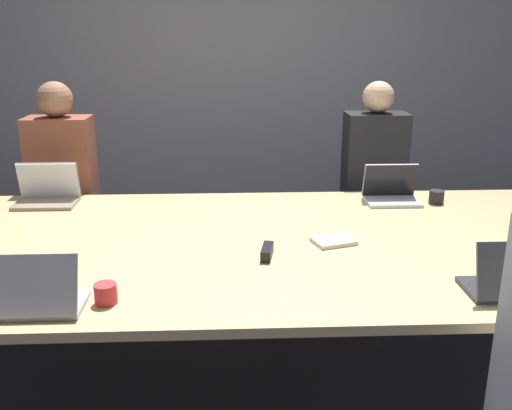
{
  "coord_description": "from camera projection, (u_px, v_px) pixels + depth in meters",
  "views": [
    {
      "loc": [
        -0.02,
        -2.56,
        1.75
      ],
      "look_at": [
        0.1,
        0.1,
        0.92
      ],
      "focal_mm": 40.0,
      "sensor_mm": 36.0,
      "label": 1
    }
  ],
  "objects": [
    {
      "name": "curtain_wall",
      "position": [
        232.0,
        71.0,
        4.71
      ],
      "size": [
        12.0,
        0.06,
        2.8
      ],
      "color": "#9999A3",
      "rests_on": "ground_plane"
    },
    {
      "name": "conference_table",
      "position": [
        236.0,
        251.0,
        2.75
      ],
      "size": [
        3.51,
        1.67,
        0.77
      ],
      "color": "#D6B77F",
      "rests_on": "ground_plane"
    },
    {
      "name": "cup_far_right",
      "position": [
        437.0,
        197.0,
        3.31
      ],
      "size": [
        0.09,
        0.09,
        0.08
      ],
      "color": "#232328",
      "rests_on": "conference_table"
    },
    {
      "name": "notebook",
      "position": [
        334.0,
        241.0,
        2.71
      ],
      "size": [
        0.22,
        0.19,
        0.02
      ],
      "rotation": [
        0.0,
        0.0,
        0.31
      ],
      "color": "silver",
      "rests_on": "conference_table"
    },
    {
      "name": "person_far_left",
      "position": [
        65.0,
        197.0,
        3.68
      ],
      "size": [
        0.4,
        0.24,
        1.44
      ],
      "color": "#2D2D38",
      "rests_on": "ground_plane"
    },
    {
      "name": "laptop_far_right",
      "position": [
        391.0,
        191.0,
        3.34
      ],
      "size": [
        0.31,
        0.22,
        0.22
      ],
      "color": "silver",
      "rests_on": "conference_table"
    },
    {
      "name": "cup_near_left",
      "position": [
        106.0,
        294.0,
        2.11
      ],
      "size": [
        0.08,
        0.08,
        0.08
      ],
      "color": "red",
      "rests_on": "conference_table"
    },
    {
      "name": "ground_plane",
      "position": [
        238.0,
        379.0,
        2.96
      ],
      "size": [
        24.0,
        24.0,
        0.0
      ],
      "primitive_type": "plane",
      "color": "#2D2D38"
    },
    {
      "name": "laptop_near_right",
      "position": [
        510.0,
        280.0,
        2.16
      ],
      "size": [
        0.31,
        0.23,
        0.23
      ],
      "rotation": [
        0.0,
        0.0,
        3.14
      ],
      "color": "#333338",
      "rests_on": "conference_table"
    },
    {
      "name": "laptop_far_left",
      "position": [
        47.0,
        192.0,
        3.31
      ],
      "size": [
        0.35,
        0.23,
        0.24
      ],
      "color": "gray",
      "rests_on": "conference_table"
    },
    {
      "name": "stapler",
      "position": [
        267.0,
        252.0,
        2.54
      ],
      "size": [
        0.07,
        0.16,
        0.05
      ],
      "rotation": [
        0.0,
        0.0,
        -0.18
      ],
      "color": "black",
      "rests_on": "conference_table"
    },
    {
      "name": "person_far_right",
      "position": [
        372.0,
        191.0,
        3.85
      ],
      "size": [
        0.4,
        0.24,
        1.42
      ],
      "color": "#2D2D38",
      "rests_on": "ground_plane"
    },
    {
      "name": "laptop_near_left",
      "position": [
        36.0,
        295.0,
        2.04
      ],
      "size": [
        0.32,
        0.23,
        0.23
      ],
      "rotation": [
        0.0,
        0.0,
        3.14
      ],
      "color": "#B7B7BC",
      "rests_on": "conference_table"
    }
  ]
}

